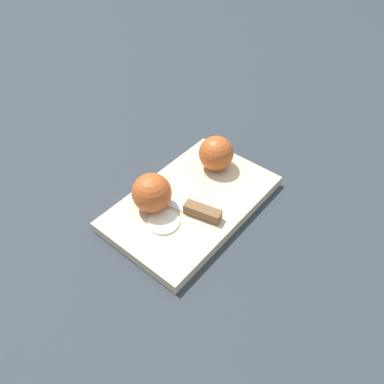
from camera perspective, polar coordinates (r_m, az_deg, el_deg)
name	(u,v)px	position (r m, az deg, el deg)	size (l,w,h in m)	color
ground_plane	(192,207)	(0.78, 0.00, -2.24)	(4.00, 4.00, 0.00)	#282D33
cutting_board	(192,203)	(0.77, 0.00, -1.65)	(0.37, 0.26, 0.02)	#D1B789
apple_half_left	(216,153)	(0.81, 3.68, 5.92)	(0.08, 0.08, 0.08)	#AD4C1E
apple_half_right	(152,193)	(0.73, -6.14, -0.14)	(0.08, 0.08, 0.08)	#AD4C1E
knife	(199,211)	(0.73, 1.06, -2.91)	(0.04, 0.16, 0.02)	silver
apple_slice	(164,222)	(0.72, -4.35, -4.57)	(0.06, 0.06, 0.00)	#EFE5C6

